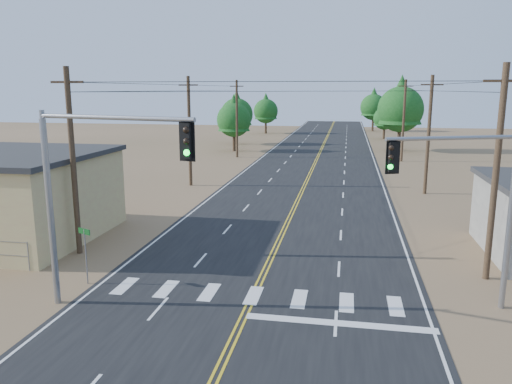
# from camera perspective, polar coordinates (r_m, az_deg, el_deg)

# --- Properties ---
(road) EXTENTS (15.00, 200.00, 0.02)m
(road) POSITION_cam_1_polar(r_m,az_deg,el_deg) (43.10, 5.14, -0.19)
(road) COLOR black
(road) RESTS_ON ground
(utility_pole_left_near) EXTENTS (1.80, 0.30, 10.00)m
(utility_pole_left_near) POSITION_cam_1_polar(r_m,az_deg,el_deg) (28.19, -20.19, 3.37)
(utility_pole_left_near) COLOR #4C3826
(utility_pole_left_near) RESTS_ON ground
(utility_pole_left_mid) EXTENTS (1.80, 0.30, 10.00)m
(utility_pole_left_mid) POSITION_cam_1_polar(r_m,az_deg,el_deg) (46.43, -7.61, 6.98)
(utility_pole_left_mid) COLOR #4C3826
(utility_pole_left_mid) RESTS_ON ground
(utility_pole_left_far) EXTENTS (1.80, 0.30, 10.00)m
(utility_pole_left_far) POSITION_cam_1_polar(r_m,az_deg,el_deg) (65.70, -2.20, 8.43)
(utility_pole_left_far) COLOR #4C3826
(utility_pole_left_far) RESTS_ON ground
(utility_pole_right_near) EXTENTS (1.80, 0.30, 10.00)m
(utility_pole_right_near) POSITION_cam_1_polar(r_m,az_deg,el_deg) (25.22, 25.73, 2.02)
(utility_pole_right_near) COLOR #4C3826
(utility_pole_right_near) RESTS_ON ground
(utility_pole_right_mid) EXTENTS (1.80, 0.30, 10.00)m
(utility_pole_right_mid) POSITION_cam_1_polar(r_m,az_deg,el_deg) (44.68, 19.12, 6.26)
(utility_pole_right_mid) COLOR #4C3826
(utility_pole_right_mid) RESTS_ON ground
(utility_pole_right_far) EXTENTS (1.80, 0.30, 10.00)m
(utility_pole_right_far) POSITION_cam_1_polar(r_m,az_deg,el_deg) (64.48, 16.52, 7.90)
(utility_pole_right_far) COLOR #4C3826
(utility_pole_right_far) RESTS_ON ground
(signal_mast_left) EXTENTS (6.86, 1.92, 8.05)m
(signal_mast_left) POSITION_cam_1_polar(r_m,az_deg,el_deg) (20.25, -18.78, 1.46)
(signal_mast_left) COLOR gray
(signal_mast_left) RESTS_ON ground
(signal_mast_right) EXTENTS (5.27, 2.28, 7.25)m
(signal_mast_right) POSITION_cam_1_polar(r_m,az_deg,el_deg) (21.10, 23.94, -0.19)
(signal_mast_right) COLOR gray
(signal_mast_right) RESTS_ON ground
(street_sign) EXTENTS (0.73, 0.35, 2.64)m
(street_sign) POSITION_cam_1_polar(r_m,az_deg,el_deg) (24.20, -18.93, -5.97)
(street_sign) COLOR gray
(street_sign) RESTS_ON ground
(tree_left_near) EXTENTS (4.91, 4.91, 8.18)m
(tree_left_near) POSITION_cam_1_polar(r_m,az_deg,el_deg) (72.37, -2.54, 8.63)
(tree_left_near) COLOR #3F2D1E
(tree_left_near) RESTS_ON ground
(tree_left_mid) EXTENTS (5.24, 5.24, 8.73)m
(tree_left_mid) POSITION_cam_1_polar(r_m,az_deg,el_deg) (81.62, -2.23, 9.22)
(tree_left_mid) COLOR #3F2D1E
(tree_left_mid) RESTS_ON ground
(tree_left_far) EXTENTS (4.88, 4.88, 8.14)m
(tree_left_far) POSITION_cam_1_polar(r_m,az_deg,el_deg) (101.75, 1.13, 9.51)
(tree_left_far) COLOR #3F2D1E
(tree_left_far) RESTS_ON ground
(tree_right_near) EXTENTS (6.53, 6.53, 10.88)m
(tree_right_near) POSITION_cam_1_polar(r_m,az_deg,el_deg) (75.41, 16.22, 9.57)
(tree_right_near) COLOR #3F2D1E
(tree_right_near) RESTS_ON ground
(tree_right_mid) EXTENTS (4.01, 4.01, 6.68)m
(tree_right_mid) POSITION_cam_1_polar(r_m,az_deg,el_deg) (93.06, 14.50, 8.39)
(tree_right_mid) COLOR #3F2D1E
(tree_right_mid) RESTS_ON ground
(tree_right_far) EXTENTS (5.53, 5.53, 9.22)m
(tree_right_far) POSITION_cam_1_polar(r_m,az_deg,el_deg) (110.35, 13.30, 9.72)
(tree_right_far) COLOR #3F2D1E
(tree_right_far) RESTS_ON ground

